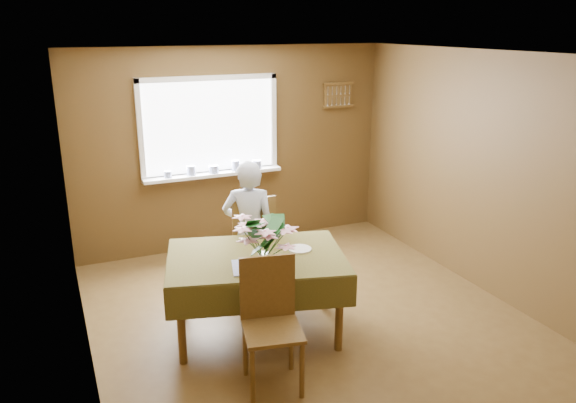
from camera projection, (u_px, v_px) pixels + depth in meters
name	position (u px, v px, depth m)	size (l,w,h in m)	color
floor	(311.00, 321.00, 5.42)	(4.50, 4.50, 0.00)	brown
ceiling	(314.00, 54.00, 4.67)	(4.50, 4.50, 0.00)	white
wall_back	(233.00, 149.00, 7.01)	(4.00, 4.00, 0.00)	brown
wall_front	(492.00, 307.00, 3.08)	(4.00, 4.00, 0.00)	brown
wall_left	(77.00, 228.00, 4.28)	(4.50, 4.50, 0.00)	brown
wall_right	(486.00, 174.00, 5.81)	(4.50, 4.50, 0.00)	brown
window_assembly	(212.00, 143.00, 6.82)	(1.72, 0.20, 1.22)	white
spoon_rack	(338.00, 95.00, 7.35)	(0.44, 0.05, 0.33)	brown
dining_table	(256.00, 265.00, 5.04)	(1.79, 1.44, 0.77)	brown
chair_far	(251.00, 240.00, 5.89)	(0.48, 0.48, 1.07)	brown
chair_near	(270.00, 318.00, 4.37)	(0.52, 0.52, 1.03)	brown
seated_woman	(249.00, 231.00, 5.70)	(0.54, 0.35, 1.46)	white
flower_bouquet	(264.00, 236.00, 4.70)	(0.50, 0.50, 0.43)	white
side_plate	(300.00, 249.00, 5.14)	(0.22, 0.22, 0.01)	white
table_knife	(283.00, 263.00, 4.83)	(0.02, 0.22, 0.00)	silver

